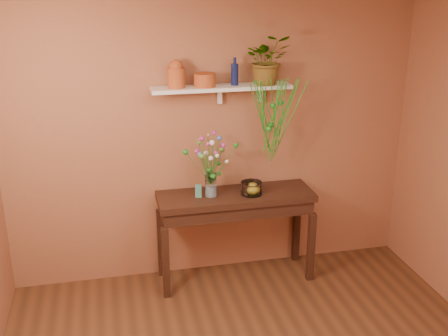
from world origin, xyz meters
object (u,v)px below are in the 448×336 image
at_px(bouquet, 211,154).
at_px(blue_bottle, 235,74).
at_px(glass_vase, 211,187).
at_px(spider_plant, 268,60).
at_px(sideboard, 236,206).
at_px(terracotta_jug, 176,74).
at_px(glass_bowl, 251,189).

bearing_deg(bouquet, blue_bottle, 29.87).
bearing_deg(glass_vase, spider_plant, 12.01).
distance_m(spider_plant, bouquet, 1.01).
bearing_deg(sideboard, bouquet, -177.29).
relative_size(terracotta_jug, bouquet, 0.49).
relative_size(sideboard, glass_bowl, 7.38).
height_order(spider_plant, glass_vase, spider_plant).
bearing_deg(terracotta_jug, blue_bottle, 2.12).
distance_m(sideboard, spider_plant, 1.43).
bearing_deg(blue_bottle, spider_plant, -5.33).
bearing_deg(spider_plant, glass_vase, -167.99).
xyz_separation_m(terracotta_jug, bouquet, (0.28, -0.13, -0.73)).
xyz_separation_m(glass_vase, bouquet, (0.00, -0.00, 0.32)).
height_order(terracotta_jug, glass_vase, terracotta_jug).
xyz_separation_m(blue_bottle, bouquet, (-0.26, -0.15, -0.71)).
bearing_deg(bouquet, glass_bowl, -5.41).
bearing_deg(terracotta_jug, sideboard, -12.56).
height_order(blue_bottle, spider_plant, spider_plant).
bearing_deg(blue_bottle, bouquet, -150.13).
bearing_deg(glass_vase, blue_bottle, 29.63).
bearing_deg(spider_plant, bouquet, -167.93).
relative_size(terracotta_jug, glass_bowl, 1.25).
distance_m(sideboard, blue_bottle, 1.27).
distance_m(sideboard, glass_bowl, 0.24).
bearing_deg(glass_vase, terracotta_jug, 155.37).
bearing_deg(glass_vase, bouquet, -2.52).
height_order(spider_plant, bouquet, spider_plant).
bearing_deg(glass_bowl, blue_bottle, 124.42).
xyz_separation_m(spider_plant, glass_vase, (-0.57, -0.12, -1.16)).
xyz_separation_m(terracotta_jug, glass_bowl, (0.67, -0.17, -1.09)).
height_order(glass_vase, glass_bowl, glass_vase).
bearing_deg(bouquet, sideboard, 2.71).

